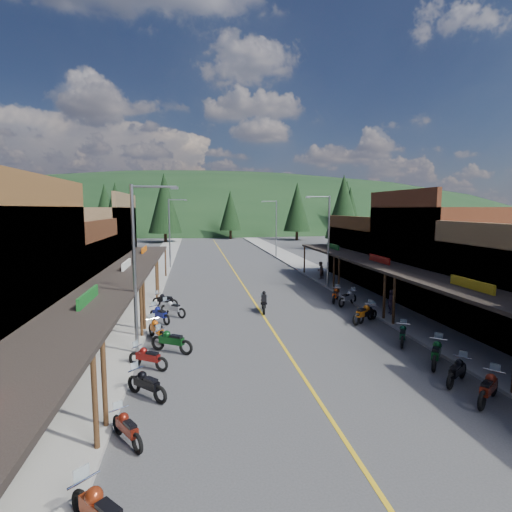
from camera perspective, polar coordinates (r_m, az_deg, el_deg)
name	(u,v)px	position (r m, az deg, el deg)	size (l,w,h in m)	color
ground	(263,316)	(26.12, 1.05, -8.55)	(220.00, 220.00, 0.00)	#38383A
centerline	(233,269)	(45.54, -3.31, -1.92)	(0.15, 90.00, 0.01)	gold
sidewalk_west	(155,271)	(45.53, -14.28, -2.04)	(3.40, 94.00, 0.15)	gray
sidewalk_east	(307,267)	(47.17, 7.27, -1.58)	(3.40, 94.00, 0.15)	gray
shop_west_2	(44,279)	(28.45, -28.08, -2.86)	(10.90, 9.00, 6.20)	#3F2111
shop_west_3	(83,248)	(37.46, -23.43, 1.05)	(10.90, 10.20, 8.20)	brown
shop_east_2	(445,255)	(32.31, 25.34, 0.12)	(10.90, 9.00, 8.20)	#562B19
shop_east_3	(383,254)	(40.64, 17.63, 0.30)	(10.90, 10.20, 6.20)	#4C2D16
streetlight_0	(137,262)	(19.14, -16.58, -0.85)	(2.16, 0.18, 8.00)	gray
streetlight_1	(171,230)	(46.94, -12.09, 3.67)	(2.16, 0.18, 8.00)	gray
streetlight_2	(327,237)	(34.79, 10.11, 2.66)	(2.16, 0.18, 8.00)	gray
streetlight_3	(275,226)	(56.02, 2.76, 4.30)	(2.16, 0.18, 8.00)	gray
ridge_hill	(204,226)	(160.01, -7.38, 4.29)	(310.00, 140.00, 60.00)	black
pine_0	(13,211)	(93.83, -31.41, 5.56)	(5.04, 5.04, 11.00)	black
pine_1	(105,207)	(96.81, -20.77, 6.57)	(5.88, 5.88, 12.50)	black
pine_2	(165,203)	(83.00, -12.92, 7.39)	(6.72, 6.72, 14.00)	black
pine_3	(230,210)	(91.19, -3.68, 6.53)	(5.04, 5.04, 11.00)	black
pine_4	(297,207)	(87.71, 5.90, 6.99)	(5.88, 5.88, 12.50)	black
pine_5	(346,204)	(104.14, 12.80, 7.24)	(6.72, 6.72, 14.00)	black
pine_6	(407,210)	(102.10, 20.76, 6.14)	(5.04, 5.04, 11.00)	black
pine_7	(75,207)	(104.52, -24.42, 6.39)	(5.88, 5.88, 12.50)	black
pine_8	(77,215)	(67.16, -24.26, 5.42)	(4.48, 4.48, 10.00)	black
pine_9	(350,211)	(75.35, 13.27, 6.23)	(4.93, 4.93, 10.80)	black
pine_10	(116,209)	(76.03, -19.38, 6.34)	(5.38, 5.38, 11.60)	black
pine_11	(343,207)	(67.37, 12.37, 6.89)	(5.82, 5.82, 12.40)	black
bike_west_1	(102,512)	(10.37, -21.18, -30.90)	(0.75, 2.26, 1.29)	maroon
bike_west_2	(127,427)	(13.33, -17.96, -22.19)	(0.62, 1.86, 1.06)	#63170D
bike_west_3	(147,383)	(15.80, -15.37, -17.07)	(0.69, 2.06, 1.18)	black
bike_west_4	(148,356)	(18.36, -15.18, -13.67)	(0.66, 1.99, 1.14)	maroon
bike_west_5	(171,340)	(20.00, -11.98, -11.63)	(0.75, 2.26, 1.29)	#0B3B14
bike_west_6	(157,329)	(21.98, -14.00, -10.05)	(0.72, 2.17, 1.24)	#C0520D
bike_west_7	(160,313)	(25.14, -13.60, -7.98)	(0.68, 2.05, 1.17)	navy
bike_west_8	(173,308)	(26.31, -11.78, -7.24)	(0.69, 2.08, 1.19)	#A5A6AA
bike_west_9	(165,299)	(28.82, -12.86, -6.08)	(0.67, 2.01, 1.15)	black
bike_east_2	(489,387)	(17.09, 30.29, -15.81)	(0.72, 2.15, 1.23)	maroon
bike_east_3	(457,370)	(18.23, 26.78, -14.33)	(0.66, 1.99, 1.14)	black
bike_east_4	(436,352)	(19.75, 24.37, -12.37)	(0.74, 2.22, 1.27)	#0E471B
bike_east_5	(403,334)	(22.08, 20.23, -10.35)	(0.66, 1.97, 1.12)	#0B3722
bike_east_6	(364,312)	(25.31, 15.17, -7.78)	(0.75, 2.25, 1.29)	#B8580D
bike_east_7	(367,313)	(25.61, 15.64, -7.82)	(0.65, 1.96, 1.12)	black
bike_east_8	(348,297)	(29.38, 12.96, -5.76)	(0.72, 2.15, 1.23)	#ABAAB0
bike_east_9	(336,294)	(30.34, 11.30, -5.36)	(0.69, 2.07, 1.18)	#C9410E
rider_on_bike	(263,303)	(26.86, 1.08, -6.79)	(0.90, 2.03, 1.50)	black
pedestrian_east_a	(391,302)	(27.25, 18.71, -6.21)	(0.58, 0.38, 1.59)	#2C2031
pedestrian_east_b	(320,270)	(38.95, 9.17, -2.02)	(0.82, 0.47, 1.69)	brown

